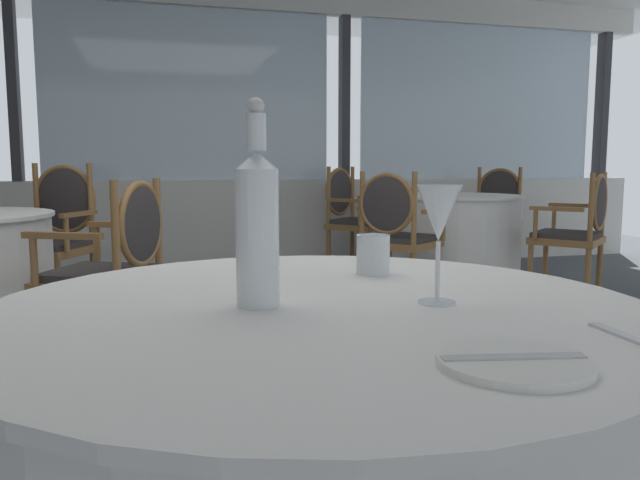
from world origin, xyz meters
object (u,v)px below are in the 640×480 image
dining_chair_0_0 (351,211)px  dining_chair_1_1 (116,260)px  dining_chair_0_2 (579,225)px  dining_chair_0_3 (494,209)px  wine_glass (439,216)px  dining_chair_1_2 (55,228)px  water_tumbler (373,254)px  side_plate (514,362)px  water_bottle (257,223)px  dining_chair_0_1 (395,228)px

dining_chair_0_0 → dining_chair_1_1: 3.08m
dining_chair_0_2 → dining_chair_0_3: (0.13, 1.40, 0.02)m
wine_glass → dining_chair_1_2: dining_chair_1_2 is taller
wine_glass → dining_chair_0_2: size_ratio=0.22×
dining_chair_0_0 → dining_chair_0_2: bearing=-0.0°
water_tumbler → dining_chair_0_3: (2.66, 4.00, -0.22)m
water_tumbler → dining_chair_1_1: bearing=110.7°
side_plate → dining_chair_1_1: size_ratio=0.20×
side_plate → water_tumbler: water_tumbler is taller
side_plate → dining_chair_1_1: 2.43m
water_tumbler → dining_chair_0_3: bearing=56.4°
water_tumbler → water_bottle: bearing=-140.1°
water_tumbler → dining_chair_1_1: dining_chair_1_1 is taller
dining_chair_1_1 → dining_chair_1_2: dining_chair_1_2 is taller
water_bottle → dining_chair_1_2: (-0.81, 3.30, -0.31)m
side_plate → wine_glass: 0.36m
dining_chair_0_0 → dining_chair_0_1: size_ratio=1.03×
water_tumbler → dining_chair_1_2: size_ratio=0.09×
side_plate → dining_chair_0_2: dining_chair_0_2 is taller
water_tumbler → dining_chair_0_0: dining_chair_0_0 is taller
dining_chair_0_0 → dining_chair_0_1: (-0.12, -1.40, -0.02)m
dining_chair_0_3 → dining_chair_1_1: (-3.31, -2.29, -0.02)m
dining_chair_0_1 → dining_chair_0_3: bearing=0.0°
dining_chair_1_2 → water_bottle: bearing=39.7°
wine_glass → dining_chair_0_3: bearing=58.3°
wine_glass → dining_chair_0_3: (2.66, 4.31, -0.32)m
side_plate → dining_chair_0_0: 4.94m
wine_glass → dining_chair_0_1: 3.26m
dining_chair_0_2 → water_bottle: bearing=95.2°
dining_chair_0_1 → dining_chair_1_1: (-1.79, -1.01, -0.01)m
dining_chair_0_0 → dining_chair_1_1: bearing=-78.3°
dining_chair_0_2 → side_plate: bearing=101.4°
wine_glass → dining_chair_1_2: size_ratio=0.20×
water_bottle → dining_chair_0_1: water_bottle is taller
side_plate → dining_chair_1_1: (-0.60, 2.35, -0.20)m
water_tumbler → dining_chair_0_1: (1.14, 2.73, -0.24)m
dining_chair_0_1 → dining_chair_0_3: (1.52, 1.28, 0.02)m
dining_chair_0_2 → dining_chair_1_1: size_ratio=1.02×
water_bottle → dining_chair_1_1: 2.02m
dining_chair_1_2 → dining_chair_0_2: bearing=108.7°
water_bottle → dining_chair_1_1: bearing=100.3°
dining_chair_0_3 → water_tumbler: bearing=16.4°
side_plate → dining_chair_0_0: bearing=74.6°
dining_chair_0_0 → dining_chair_1_2: size_ratio=0.98×
dining_chair_0_0 → dining_chair_1_2: 2.60m
water_tumbler → dining_chair_1_1: 1.85m
water_tumbler → dining_chair_0_0: bearing=73.0°
water_bottle → dining_chair_0_0: 4.65m
dining_chair_0_1 → dining_chair_1_2: bearing=131.6°
wine_glass → dining_chair_0_2: 3.87m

